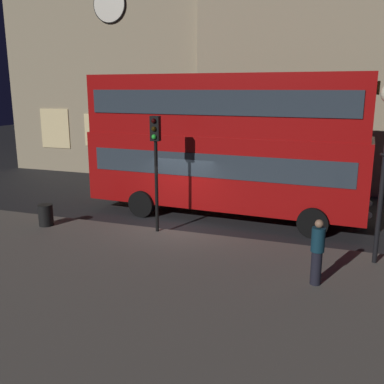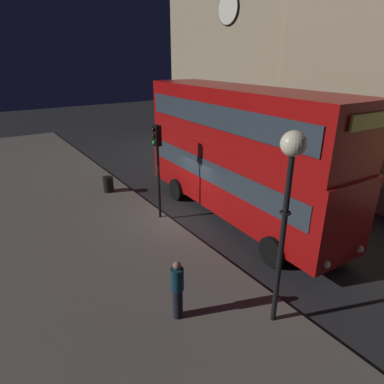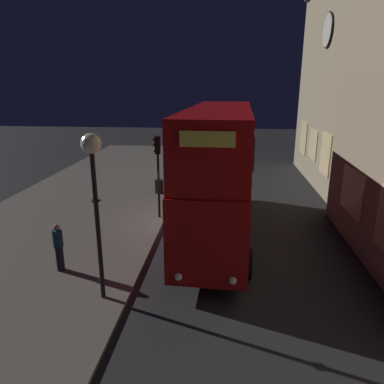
{
  "view_description": "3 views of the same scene",
  "coord_description": "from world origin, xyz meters",
  "px_view_note": "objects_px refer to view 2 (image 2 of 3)",
  "views": [
    {
      "loc": [
        5.85,
        -14.45,
        5.16
      ],
      "look_at": [
        0.39,
        0.83,
        1.26
      ],
      "focal_mm": 40.54,
      "sensor_mm": 36.0,
      "label": 1
    },
    {
      "loc": [
        11.57,
        -7.12,
        6.78
      ],
      "look_at": [
        0.93,
        0.04,
        1.56
      ],
      "focal_mm": 31.04,
      "sensor_mm": 36.0,
      "label": 2
    },
    {
      "loc": [
        16.53,
        2.43,
        6.61
      ],
      "look_at": [
        -0.68,
        0.81,
        1.39
      ],
      "focal_mm": 33.48,
      "sensor_mm": 36.0,
      "label": 3
    }
  ],
  "objects_px": {
    "traffic_light_near_kerb": "(157,153)",
    "pedestrian": "(177,289)",
    "street_lamp": "(289,179)",
    "double_decker_bus": "(238,149)",
    "litter_bin": "(108,184)"
  },
  "relations": [
    {
      "from": "traffic_light_near_kerb",
      "to": "pedestrian",
      "type": "bearing_deg",
      "value": -28.45
    },
    {
      "from": "street_lamp",
      "to": "double_decker_bus",
      "type": "bearing_deg",
      "value": 148.47
    },
    {
      "from": "street_lamp",
      "to": "pedestrian",
      "type": "bearing_deg",
      "value": -126.28
    },
    {
      "from": "street_lamp",
      "to": "litter_bin",
      "type": "xyz_separation_m",
      "value": [
        -11.47,
        -0.31,
        -3.68
      ]
    },
    {
      "from": "traffic_light_near_kerb",
      "to": "litter_bin",
      "type": "height_order",
      "value": "traffic_light_near_kerb"
    },
    {
      "from": "street_lamp",
      "to": "litter_bin",
      "type": "bearing_deg",
      "value": -178.45
    },
    {
      "from": "pedestrian",
      "to": "litter_bin",
      "type": "relative_size",
      "value": 2.21
    },
    {
      "from": "street_lamp",
      "to": "pedestrian",
      "type": "xyz_separation_m",
      "value": [
        -1.55,
        -2.11,
        -3.16
      ]
    },
    {
      "from": "traffic_light_near_kerb",
      "to": "street_lamp",
      "type": "distance_m",
      "value": 7.36
    },
    {
      "from": "double_decker_bus",
      "to": "pedestrian",
      "type": "relative_size",
      "value": 6.37
    },
    {
      "from": "double_decker_bus",
      "to": "street_lamp",
      "type": "relative_size",
      "value": 2.18
    },
    {
      "from": "pedestrian",
      "to": "double_decker_bus",
      "type": "bearing_deg",
      "value": -68.69
    },
    {
      "from": "double_decker_bus",
      "to": "street_lamp",
      "type": "height_order",
      "value": "double_decker_bus"
    },
    {
      "from": "pedestrian",
      "to": "litter_bin",
      "type": "distance_m",
      "value": 10.1
    },
    {
      "from": "traffic_light_near_kerb",
      "to": "pedestrian",
      "type": "xyz_separation_m",
      "value": [
        5.71,
        -2.57,
        -2.04
      ]
    }
  ]
}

